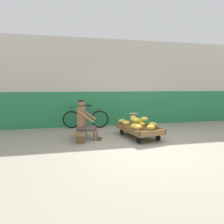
{
  "coord_description": "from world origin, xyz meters",
  "views": [
    {
      "loc": [
        -1.81,
        -4.29,
        1.5
      ],
      "look_at": [
        -0.62,
        1.28,
        0.75
      ],
      "focal_mm": 30.73,
      "sensor_mm": 36.0,
      "label": 1
    }
  ],
  "objects_px": {
    "low_bench": "(82,132)",
    "plastic_crate": "(134,126)",
    "weighing_scale": "(134,117)",
    "bicycle_near_left": "(86,118)",
    "shopping_bag": "(141,129)",
    "banana_cart": "(139,130)",
    "vendor_seated": "(85,120)"
  },
  "relations": [
    {
      "from": "banana_cart",
      "to": "low_bench",
      "type": "distance_m",
      "value": 1.68
    },
    {
      "from": "low_bench",
      "to": "plastic_crate",
      "type": "bearing_deg",
      "value": 23.98
    },
    {
      "from": "plastic_crate",
      "to": "bicycle_near_left",
      "type": "height_order",
      "value": "bicycle_near_left"
    },
    {
      "from": "plastic_crate",
      "to": "bicycle_near_left",
      "type": "relative_size",
      "value": 0.22
    },
    {
      "from": "weighing_scale",
      "to": "shopping_bag",
      "type": "height_order",
      "value": "weighing_scale"
    },
    {
      "from": "weighing_scale",
      "to": "bicycle_near_left",
      "type": "xyz_separation_m",
      "value": [
        -1.6,
        0.7,
        -0.1
      ]
    },
    {
      "from": "low_bench",
      "to": "bicycle_near_left",
      "type": "bearing_deg",
      "value": 81.56
    },
    {
      "from": "vendor_seated",
      "to": "weighing_scale",
      "type": "bearing_deg",
      "value": 25.62
    },
    {
      "from": "weighing_scale",
      "to": "shopping_bag",
      "type": "distance_m",
      "value": 0.53
    },
    {
      "from": "banana_cart",
      "to": "low_bench",
      "type": "relative_size",
      "value": 1.4
    },
    {
      "from": "banana_cart",
      "to": "low_bench",
      "type": "height_order",
      "value": "banana_cart"
    },
    {
      "from": "weighing_scale",
      "to": "bicycle_near_left",
      "type": "distance_m",
      "value": 1.75
    },
    {
      "from": "weighing_scale",
      "to": "bicycle_near_left",
      "type": "height_order",
      "value": "bicycle_near_left"
    },
    {
      "from": "banana_cart",
      "to": "weighing_scale",
      "type": "distance_m",
      "value": 1.01
    },
    {
      "from": "banana_cart",
      "to": "plastic_crate",
      "type": "xyz_separation_m",
      "value": [
        0.16,
        0.98,
        -0.09
      ]
    },
    {
      "from": "banana_cart",
      "to": "vendor_seated",
      "type": "xyz_separation_m",
      "value": [
        -1.58,
        0.14,
        0.33
      ]
    },
    {
      "from": "low_bench",
      "to": "shopping_bag",
      "type": "distance_m",
      "value": 1.99
    },
    {
      "from": "banana_cart",
      "to": "plastic_crate",
      "type": "bearing_deg",
      "value": 80.62
    },
    {
      "from": "banana_cart",
      "to": "bicycle_near_left",
      "type": "bearing_deg",
      "value": 130.66
    },
    {
      "from": "low_bench",
      "to": "vendor_seated",
      "type": "height_order",
      "value": "vendor_seated"
    },
    {
      "from": "banana_cart",
      "to": "weighing_scale",
      "type": "xyz_separation_m",
      "value": [
        0.16,
        0.98,
        0.21
      ]
    },
    {
      "from": "plastic_crate",
      "to": "low_bench",
      "type": "bearing_deg",
      "value": -156.02
    },
    {
      "from": "weighing_scale",
      "to": "banana_cart",
      "type": "bearing_deg",
      "value": -99.39
    },
    {
      "from": "vendor_seated",
      "to": "plastic_crate",
      "type": "height_order",
      "value": "vendor_seated"
    },
    {
      "from": "low_bench",
      "to": "weighing_scale",
      "type": "distance_m",
      "value": 2.02
    },
    {
      "from": "banana_cart",
      "to": "weighing_scale",
      "type": "bearing_deg",
      "value": 80.61
    },
    {
      "from": "low_bench",
      "to": "shopping_bag",
      "type": "xyz_separation_m",
      "value": [
        1.95,
        0.41,
        -0.08
      ]
    },
    {
      "from": "shopping_bag",
      "to": "banana_cart",
      "type": "bearing_deg",
      "value": -115.65
    },
    {
      "from": "banana_cart",
      "to": "shopping_bag",
      "type": "xyz_separation_m",
      "value": [
        0.28,
        0.58,
        -0.12
      ]
    },
    {
      "from": "weighing_scale",
      "to": "vendor_seated",
      "type": "bearing_deg",
      "value": -154.38
    },
    {
      "from": "low_bench",
      "to": "vendor_seated",
      "type": "bearing_deg",
      "value": -16.0
    },
    {
      "from": "weighing_scale",
      "to": "shopping_bag",
      "type": "relative_size",
      "value": 1.25
    }
  ]
}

